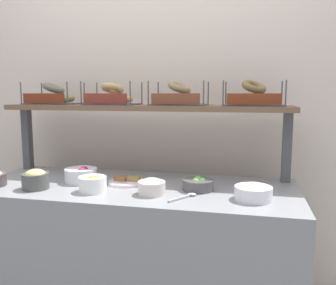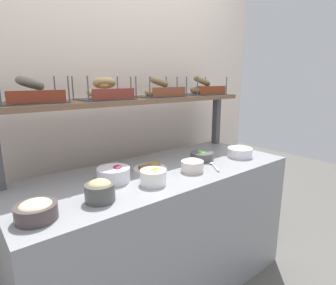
% 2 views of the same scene
% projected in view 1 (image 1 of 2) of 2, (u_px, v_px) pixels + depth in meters
% --- Properties ---
extents(back_wall, '(2.96, 0.06, 2.40)m').
position_uv_depth(back_wall, '(158.00, 115.00, 2.43)').
color(back_wall, beige).
rests_on(back_wall, ground_plane).
extents(deli_counter, '(1.76, 0.70, 0.85)m').
position_uv_depth(deli_counter, '(134.00, 259.00, 2.00)').
color(deli_counter, gray).
rests_on(deli_counter, ground_plane).
extents(shelf_riser_left, '(0.05, 0.05, 0.40)m').
position_uv_depth(shelf_riser_left, '(27.00, 139.00, 2.36)').
color(shelf_riser_left, '#4C4C51').
rests_on(shelf_riser_left, deli_counter).
extents(shelf_riser_right, '(0.05, 0.05, 0.40)m').
position_uv_depth(shelf_riser_right, '(287.00, 147.00, 2.00)').
color(shelf_riser_right, '#4C4C51').
rests_on(shelf_riser_right, deli_counter).
extents(upper_shelf, '(1.72, 0.32, 0.03)m').
position_uv_depth(upper_shelf, '(146.00, 108.00, 2.15)').
color(upper_shelf, brown).
rests_on(upper_shelf, shelf_riser_left).
extents(bowl_hummus, '(0.14, 0.14, 0.11)m').
position_uv_depth(bowl_hummus, '(35.00, 179.00, 1.87)').
color(bowl_hummus, '#4C4E4A').
rests_on(bowl_hummus, deli_counter).
extents(bowl_fruit_salad, '(0.14, 0.14, 0.09)m').
position_uv_depth(bowl_fruit_salad, '(93.00, 184.00, 1.82)').
color(bowl_fruit_salad, white).
rests_on(bowl_fruit_salad, deli_counter).
extents(bowl_beet_salad, '(0.18, 0.18, 0.09)m').
position_uv_depth(bowl_beet_salad, '(81.00, 175.00, 2.01)').
color(bowl_beet_salad, white).
rests_on(bowl_beet_salad, deli_counter).
extents(bowl_veggie_mix, '(0.16, 0.16, 0.07)m').
position_uv_depth(bowl_veggie_mix, '(198.00, 184.00, 1.85)').
color(bowl_veggie_mix, '#4F4A4D').
rests_on(bowl_veggie_mix, deli_counter).
extents(bowl_potato_salad, '(0.14, 0.14, 0.08)m').
position_uv_depth(bowl_potato_salad, '(152.00, 186.00, 1.77)').
color(bowl_potato_salad, silver).
rests_on(bowl_potato_salad, deli_counter).
extents(bowl_scallion_spread, '(0.18, 0.18, 0.08)m').
position_uv_depth(bowl_scallion_spread, '(253.00, 191.00, 1.68)').
color(bowl_scallion_spread, white).
rests_on(bowl_scallion_spread, deli_counter).
extents(serving_plate_white, '(0.21, 0.21, 0.04)m').
position_uv_depth(serving_plate_white, '(127.00, 181.00, 1.99)').
color(serving_plate_white, white).
rests_on(serving_plate_white, deli_counter).
extents(serving_spoon_near_plate, '(0.12, 0.15, 0.01)m').
position_uv_depth(serving_spoon_near_plate, '(186.00, 196.00, 1.72)').
color(serving_spoon_near_plate, '#B7B7BC').
rests_on(serving_spoon_near_plate, deli_counter).
extents(bagel_basket_poppy, '(0.32, 0.25, 0.15)m').
position_uv_depth(bagel_basket_poppy, '(53.00, 97.00, 2.29)').
color(bagel_basket_poppy, '#4C4C51').
rests_on(bagel_basket_poppy, upper_shelf).
extents(bagel_basket_sesame, '(0.32, 0.25, 0.14)m').
position_uv_depth(bagel_basket_sesame, '(112.00, 97.00, 2.18)').
color(bagel_basket_sesame, '#4C4C51').
rests_on(bagel_basket_sesame, upper_shelf).
extents(bagel_basket_everything, '(0.33, 0.25, 0.15)m').
position_uv_depth(bagel_basket_everything, '(179.00, 97.00, 2.10)').
color(bagel_basket_everything, '#4C4C51').
rests_on(bagel_basket_everything, upper_shelf).
extents(bagel_basket_cinnamon_raisin, '(0.33, 0.26, 0.15)m').
position_uv_depth(bagel_basket_cinnamon_raisin, '(253.00, 97.00, 2.00)').
color(bagel_basket_cinnamon_raisin, '#4C4C51').
rests_on(bagel_basket_cinnamon_raisin, upper_shelf).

